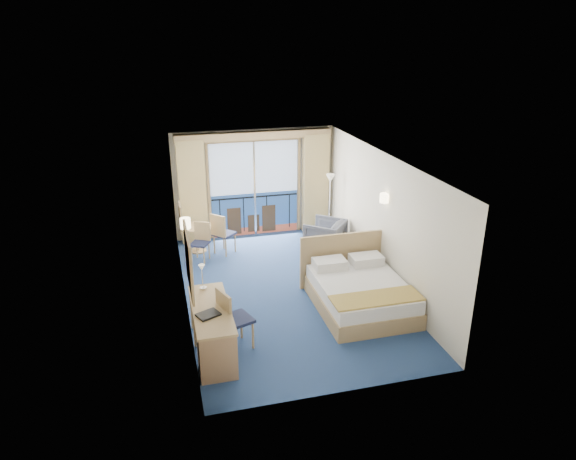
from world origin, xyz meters
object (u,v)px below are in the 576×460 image
object	(u,v)px
nightstand	(365,265)
table_chair_b	(201,239)
table_chair_a	(222,232)
desk_chair	(231,316)
desk	(216,343)
floor_lamp	(330,191)
bed	(359,292)
armchair	(325,236)
round_table	(197,232)

from	to	relation	value
nightstand	table_chair_b	bearing A→B (deg)	152.32
nightstand	table_chair_a	bearing A→B (deg)	145.34
desk_chair	desk	bearing A→B (deg)	124.72
table_chair_b	table_chair_a	bearing A→B (deg)	50.17
table_chair_a	floor_lamp	bearing A→B (deg)	-128.08
bed	floor_lamp	bearing A→B (deg)	80.92
floor_lamp	table_chair_b	size ratio (longest dim) A/B	1.92
table_chair_a	table_chair_b	size ratio (longest dim) A/B	1.13
floor_lamp	desk_chair	world-z (taller)	floor_lamp
armchair	table_chair_a	world-z (taller)	table_chair_a
floor_lamp	desk	world-z (taller)	floor_lamp
table_chair_a	round_table	bearing A→B (deg)	17.88
table_chair_a	table_chair_b	distance (m)	0.55
nightstand	floor_lamp	size ratio (longest dim) A/B	0.31
armchair	desk_chair	size ratio (longest dim) A/B	0.78
armchair	round_table	xyz separation A→B (m)	(-2.93, 0.75, 0.10)
desk	table_chair_b	distance (m)	4.17
nightstand	floor_lamp	bearing A→B (deg)	92.12
bed	nightstand	xyz separation A→B (m)	(0.62, 1.20, -0.05)
desk	desk_chair	bearing A→B (deg)	55.11
bed	nightstand	distance (m)	1.35
bed	floor_lamp	xyz separation A→B (m)	(0.54, 3.35, 0.97)
round_table	bed	bearing A→B (deg)	-51.67
round_table	nightstand	bearing A→B (deg)	-33.83
desk	bed	bearing A→B (deg)	23.28
bed	round_table	xyz separation A→B (m)	(-2.72, 3.44, 0.17)
bed	table_chair_a	bearing A→B (deg)	124.76
floor_lamp	desk	size ratio (longest dim) A/B	0.98
armchair	desk_chair	distance (m)	4.44
desk_chair	floor_lamp	bearing A→B (deg)	-57.12
desk	armchair	bearing A→B (deg)	51.90
armchair	floor_lamp	xyz separation A→B (m)	(0.32, 0.66, 0.90)
nightstand	armchair	world-z (taller)	armchair
floor_lamp	nightstand	bearing A→B (deg)	-87.88
armchair	table_chair_a	size ratio (longest dim) A/B	0.85
table_chair_a	nightstand	bearing A→B (deg)	-167.40
nightstand	floor_lamp	world-z (taller)	floor_lamp
table_chair_a	desk	bearing A→B (deg)	128.26
round_table	table_chair_a	size ratio (longest dim) A/B	0.71
desk	table_chair_a	bearing A→B (deg)	81.01
floor_lamp	round_table	world-z (taller)	floor_lamp
desk_chair	round_table	size ratio (longest dim) A/B	1.53
desk_chair	round_table	bearing A→B (deg)	-18.06
table_chair_a	table_chair_b	world-z (taller)	table_chair_a
nightstand	armchair	xyz separation A→B (m)	(-0.40, 1.49, 0.13)
bed	table_chair_b	distance (m)	3.97
desk_chair	table_chair_a	xyz separation A→B (m)	(0.37, 3.91, -0.05)
table_chair_a	table_chair_b	xyz separation A→B (m)	(-0.50, -0.20, -0.07)
bed	desk_chair	xyz separation A→B (m)	(-2.55, -0.78, 0.30)
bed	desk	bearing A→B (deg)	-156.72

